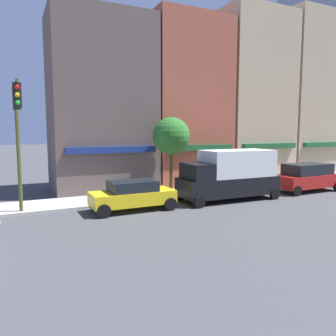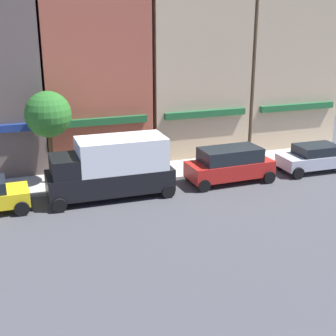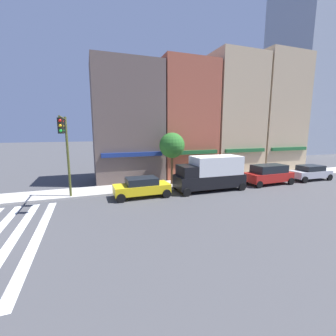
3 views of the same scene
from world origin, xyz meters
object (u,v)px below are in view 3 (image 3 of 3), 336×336
Objects in this scene: sedan_silver at (310,172)px; pedestrian_orange_vest at (219,171)px; suv_red at (269,174)px; box_truck_black at (210,173)px; street_tree at (172,146)px; pedestrian_green_top at (224,169)px; sedan_yellow at (142,187)px; traffic_signal at (65,141)px.

pedestrian_orange_vest reaches higher than sedan_silver.
pedestrian_orange_vest is (-3.87, 2.93, 0.04)m from suv_red.
box_truck_black is 4.02m from pedestrian_orange_vest.
street_tree reaches higher than box_truck_black.
pedestrian_orange_vest and pedestrian_green_top have the same top height.
street_tree is at bearing 16.12° from pedestrian_green_top.
sedan_yellow is 2.50× the size of pedestrian_orange_vest.
street_tree is (-5.30, -0.13, 2.78)m from pedestrian_orange_vest.
pedestrian_orange_vest is (2.71, 2.93, -0.51)m from box_truck_black.
traffic_signal is 3.56× the size of pedestrian_orange_vest.
box_truck_black is 4.44m from street_tree.
street_tree is at bearing 161.70° from suv_red.
sedan_silver is at bearing -0.62° from sedan_yellow.
street_tree is (-14.80, 2.80, 3.01)m from sedan_silver.
pedestrian_orange_vest is at bearing 164.26° from sedan_silver.
traffic_signal is 6.51m from sedan_yellow.
street_tree is at bearing 133.64° from box_truck_black.
box_truck_black is 1.40× the size of sedan_silver.
sedan_yellow is at bearing -2.13° from traffic_signal.
sedan_silver is at bearing -10.72° from street_tree.
pedestrian_green_top is at bearing 19.55° from sedan_yellow.
suv_red is at bearing -16.99° from street_tree.
traffic_signal is 1.43× the size of sedan_yellow.
traffic_signal is 18.50m from suv_red.
sedan_silver is 0.90× the size of street_tree.
suv_red reaches higher than sedan_silver.
box_truck_black is 6.60m from suv_red.
street_tree reaches higher than suv_red.
sedan_silver is 9.94m from pedestrian_orange_vest.
sedan_yellow is 10.84m from pedestrian_green_top.
pedestrian_orange_vest is at bearing 41.03° from pedestrian_green_top.
street_tree is at bearing 36.97° from sedan_yellow.
suv_red is 4.57m from pedestrian_green_top.
sedan_silver is 9.07m from pedestrian_green_top.
suv_red is 5.63m from sedan_silver.
traffic_signal reaches higher than sedan_silver.
suv_red is at bearing -6.17° from pedestrian_orange_vest.
sedan_silver is (12.20, 0.00, -0.75)m from box_truck_black.
traffic_signal is 11.96m from box_truck_black.
traffic_signal is 1.33× the size of suv_red.
street_tree is at bearing -147.60° from pedestrian_orange_vest.
sedan_yellow is 0.99× the size of sedan_silver.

